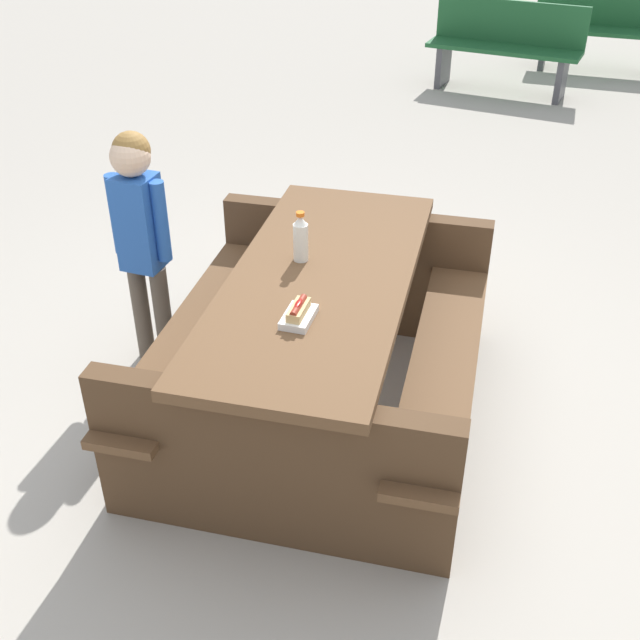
% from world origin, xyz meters
% --- Properties ---
extents(ground_plane, '(30.00, 30.00, 0.00)m').
position_xyz_m(ground_plane, '(0.00, 0.00, 0.00)').
color(ground_plane, '#ADA599').
rests_on(ground_plane, ground).
extents(picnic_table, '(2.09, 1.81, 0.75)m').
position_xyz_m(picnic_table, '(0.00, 0.00, 0.44)').
color(picnic_table, brown).
rests_on(picnic_table, ground).
extents(soda_bottle, '(0.07, 0.07, 0.23)m').
position_xyz_m(soda_bottle, '(-0.14, -0.08, 0.86)').
color(soda_bottle, silver).
rests_on(soda_bottle, picnic_table).
extents(hotdog_tray, '(0.20, 0.16, 0.08)m').
position_xyz_m(hotdog_tray, '(0.34, -0.09, 0.78)').
color(hotdog_tray, white).
rests_on(hotdog_tray, picnic_table).
extents(child_in_coat, '(0.23, 0.29, 1.22)m').
position_xyz_m(child_in_coat, '(-0.45, -0.84, 0.78)').
color(child_in_coat, brown).
rests_on(child_in_coat, ground).
extents(park_bench_near, '(1.02, 1.52, 0.85)m').
position_xyz_m(park_bench_near, '(-5.07, 1.93, 0.45)').
color(park_bench_near, '#1E592D').
rests_on(park_bench_near, ground).
extents(park_bench_mid, '(0.88, 1.55, 0.85)m').
position_xyz_m(park_bench_mid, '(-5.78, 3.16, 0.45)').
color(park_bench_mid, '#1E592D').
rests_on(park_bench_mid, ground).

